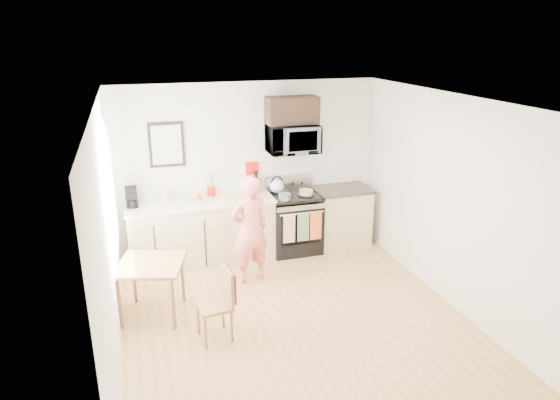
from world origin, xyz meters
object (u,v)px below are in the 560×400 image
object	(u,v)px
range	(294,224)
chair	(224,294)
microwave	(293,139)
cake	(306,193)
person	(250,230)
dining_table	(151,269)

from	to	relation	value
range	chair	xyz separation A→B (m)	(-1.49, -2.00, 0.10)
microwave	chair	size ratio (longest dim) A/B	0.91
chair	cake	size ratio (longest dim) A/B	3.29
range	microwave	bearing A→B (deg)	90.06
microwave	person	world-z (taller)	microwave
range	cake	xyz separation A→B (m)	(0.16, -0.09, 0.53)
chair	person	bearing A→B (deg)	56.58
range	person	world-z (taller)	person
chair	cake	bearing A→B (deg)	41.90
person	chair	world-z (taller)	person
microwave	chair	distance (m)	2.85
microwave	dining_table	size ratio (longest dim) A/B	0.95
microwave	cake	world-z (taller)	microwave
chair	cake	distance (m)	2.56
person	cake	xyz separation A→B (m)	(1.05, 0.70, 0.21)
range	chair	world-z (taller)	range
microwave	dining_table	distance (m)	2.88
dining_table	cake	xyz separation A→B (m)	(2.39, 1.22, 0.35)
microwave	cake	distance (m)	0.83
person	cake	bearing A→B (deg)	-159.10
person	chair	distance (m)	1.36
person	dining_table	size ratio (longest dim) A/B	1.88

